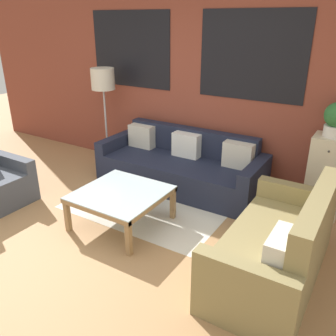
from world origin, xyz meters
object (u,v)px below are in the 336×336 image
at_px(couch_dark, 181,167).
at_px(coffee_table, 121,196).
at_px(drawer_cabinet, 326,176).
at_px(settee_vintage, 278,249).
at_px(floor_lamp, 103,83).

bearing_deg(couch_dark, coffee_table, -92.52).
relative_size(coffee_table, drawer_cabinet, 0.95).
bearing_deg(drawer_cabinet, couch_dark, -173.10).
xyz_separation_m(couch_dark, settee_vintage, (1.74, -1.27, 0.03)).
bearing_deg(coffee_table, drawer_cabinet, 38.06).
distance_m(floor_lamp, drawer_cabinet, 3.39).
height_order(floor_lamp, drawer_cabinet, floor_lamp).
relative_size(couch_dark, floor_lamp, 1.51).
bearing_deg(coffee_table, couch_dark, 87.48).
distance_m(settee_vintage, coffee_table, 1.79).
bearing_deg(couch_dark, drawer_cabinet, 6.90).
bearing_deg(drawer_cabinet, coffee_table, -141.94).
xyz_separation_m(coffee_table, floor_lamp, (-1.36, 1.35, 0.96)).
bearing_deg(floor_lamp, drawer_cabinet, 2.76).
xyz_separation_m(coffee_table, drawer_cabinet, (1.92, 1.51, 0.13)).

